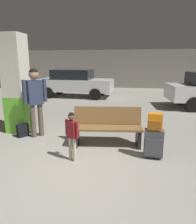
{
  "coord_description": "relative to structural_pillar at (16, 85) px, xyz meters",
  "views": [
    {
      "loc": [
        0.96,
        -3.04,
        1.92
      ],
      "look_at": [
        0.22,
        1.3,
        0.85
      ],
      "focal_mm": 33.06,
      "sensor_mm": 36.0,
      "label": 1
    }
  ],
  "objects": [
    {
      "name": "backpack_bright",
      "position": [
        3.59,
        -1.14,
        -0.54
      ],
      "size": [
        0.29,
        0.21,
        0.34
      ],
      "color": "orange",
      "rests_on": "suitcase"
    },
    {
      "name": "child",
      "position": [
        2.0,
        -1.51,
        -0.7
      ],
      "size": [
        0.31,
        0.25,
        0.99
      ],
      "color": "beige",
      "rests_on": "ground_plane"
    },
    {
      "name": "ground_plane",
      "position": [
        2.17,
        1.87,
        -1.36
      ],
      "size": [
        18.0,
        18.0,
        0.1
      ],
      "primitive_type": "cube",
      "color": "gray"
    },
    {
      "name": "backpack_dark_floor",
      "position": [
        0.3,
        -0.41,
        -1.15
      ],
      "size": [
        0.31,
        0.32,
        0.34
      ],
      "color": "black",
      "rests_on": "ground_plane"
    },
    {
      "name": "suitcase",
      "position": [
        3.59,
        -1.14,
        -0.99
      ],
      "size": [
        0.4,
        0.26,
        0.6
      ],
      "color": "#4C4C51",
      "rests_on": "ground_plane"
    },
    {
      "name": "structural_pillar",
      "position": [
        0.0,
        0.0,
        0.0
      ],
      "size": [
        0.57,
        0.57,
        2.65
      ],
      "color": "#66C633",
      "rests_on": "ground_plane"
    },
    {
      "name": "bench",
      "position": [
        2.58,
        -0.6,
        -0.87
      ],
      "size": [
        1.65,
        0.71,
        0.89
      ],
      "color": "brown",
      "rests_on": "ground_plane"
    },
    {
      "name": "garage_back_wall",
      "position": [
        2.17,
        10.73,
        0.09
      ],
      "size": [
        18.0,
        0.12,
        2.8
      ],
      "primitive_type": "cube",
      "color": "gray",
      "rests_on": "ground_plane"
    },
    {
      "name": "parked_car_far",
      "position": [
        -0.08,
        6.04,
        -0.51
      ],
      "size": [
        4.16,
        1.91,
        1.51
      ],
      "color": "silver",
      "rests_on": "ground_plane"
    },
    {
      "name": "adult",
      "position": [
        0.69,
        -0.33,
        -0.22
      ],
      "size": [
        0.48,
        0.44,
        1.77
      ],
      "color": "brown",
      "rests_on": "ground_plane"
    }
  ]
}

